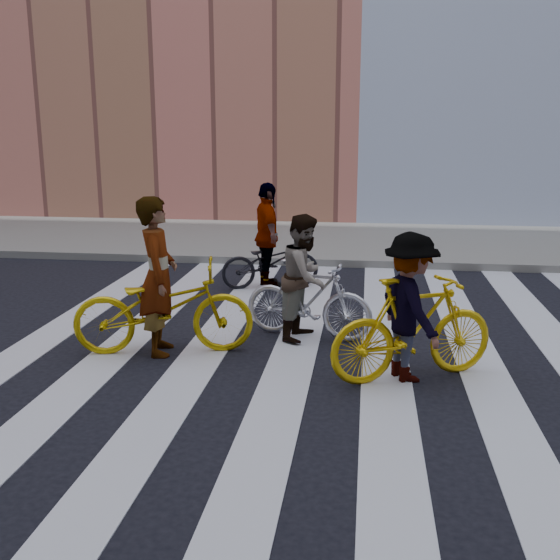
% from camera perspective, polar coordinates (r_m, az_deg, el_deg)
% --- Properties ---
extents(ground, '(100.00, 100.00, 0.00)m').
position_cam_1_polar(ground, '(8.07, 5.18, -6.51)').
color(ground, black).
rests_on(ground, ground).
extents(sidewalk_far, '(100.00, 5.00, 0.15)m').
position_cam_1_polar(sidewalk_far, '(15.32, 6.46, 3.33)').
color(sidewalk_far, slate).
rests_on(sidewalk_far, ground).
extents(zebra_crosswalk, '(8.25, 10.00, 0.01)m').
position_cam_1_polar(zebra_crosswalk, '(8.06, 5.18, -6.47)').
color(zebra_crosswalk, silver).
rests_on(zebra_crosswalk, ground).
extents(bike_yellow_left, '(2.28, 1.21, 1.14)m').
position_cam_1_polar(bike_yellow_left, '(8.07, -10.11, -2.40)').
color(bike_yellow_left, gold).
rests_on(bike_yellow_left, ground).
extents(bike_silver_mid, '(1.79, 0.90, 1.04)m').
position_cam_1_polar(bike_silver_mid, '(8.52, 2.48, -1.71)').
color(bike_silver_mid, silver).
rests_on(bike_silver_mid, ground).
extents(bike_yellow_right, '(1.98, 1.31, 1.16)m').
position_cam_1_polar(bike_yellow_right, '(7.27, 11.54, -4.15)').
color(bike_yellow_right, '#E9B80C').
rests_on(bike_yellow_right, ground).
extents(bike_dark_rear, '(1.79, 1.17, 0.89)m').
position_cam_1_polar(bike_dark_rear, '(11.17, -0.84, 1.57)').
color(bike_dark_rear, black).
rests_on(bike_dark_rear, ground).
extents(rider_left, '(0.60, 0.79, 1.92)m').
position_cam_1_polar(rider_left, '(7.99, -10.57, 0.32)').
color(rider_left, slate).
rests_on(rider_left, ground).
extents(rider_mid, '(0.80, 0.92, 1.64)m').
position_cam_1_polar(rider_mid, '(8.45, 2.17, 0.26)').
color(rider_mid, slate).
rests_on(rider_mid, ground).
extents(rider_right, '(0.99, 1.21, 1.63)m').
position_cam_1_polar(rider_right, '(7.20, 11.23, -2.36)').
color(rider_right, slate).
rests_on(rider_right, ground).
extents(rider_rear, '(0.79, 1.14, 1.80)m').
position_cam_1_polar(rider_rear, '(11.09, -1.10, 3.86)').
color(rider_rear, slate).
rests_on(rider_rear, ground).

